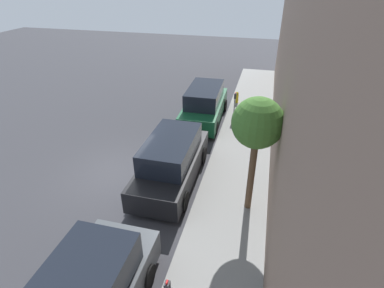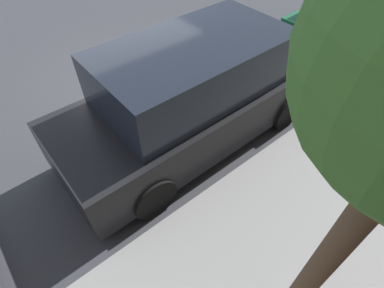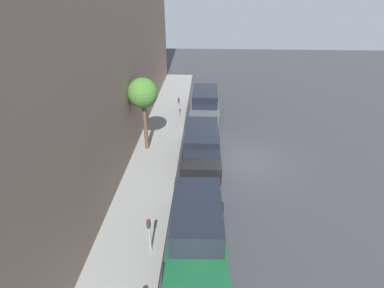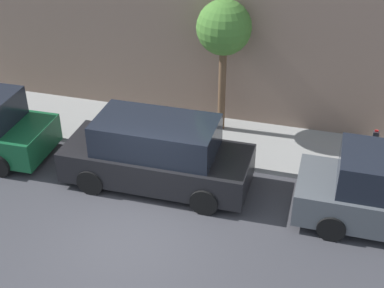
{
  "view_description": "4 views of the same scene",
  "coord_description": "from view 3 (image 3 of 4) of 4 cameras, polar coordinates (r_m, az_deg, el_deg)",
  "views": [
    {
      "loc": [
        5.45,
        -9.04,
        7.28
      ],
      "look_at": [
        2.8,
        1.4,
        1.0
      ],
      "focal_mm": 28.0,
      "sensor_mm": 36.0,
      "label": 1
    },
    {
      "loc": [
        5.45,
        -2.51,
        4.07
      ],
      "look_at": [
        3.22,
        -0.68,
        1.0
      ],
      "focal_mm": 28.0,
      "sensor_mm": 36.0,
      "label": 2
    },
    {
      "loc": [
        2.17,
        13.69,
        8.43
      ],
      "look_at": [
        2.8,
        0.08,
        1.0
      ],
      "focal_mm": 28.0,
      "sensor_mm": 36.0,
      "label": 3
    },
    {
      "loc": [
        -8.69,
        -3.94,
        8.45
      ],
      "look_at": [
        2.9,
        -0.67,
        1.0
      ],
      "focal_mm": 50.0,
      "sensor_mm": 36.0,
      "label": 4
    }
  ],
  "objects": [
    {
      "name": "ground_plane",
      "position": [
        16.22,
        9.96,
        -3.19
      ],
      "size": [
        60.0,
        60.0,
        0.0
      ],
      "primitive_type": "plane",
      "color": "#38383D"
    },
    {
      "name": "parking_meter_far",
      "position": [
        10.58,
        -8.15,
        -16.24
      ],
      "size": [
        0.11,
        0.15,
        1.42
      ],
      "color": "#ADADB2",
      "rests_on": "sidewalk"
    },
    {
      "name": "parking_meter_near",
      "position": [
        20.45,
        -2.54,
        7.35
      ],
      "size": [
        0.11,
        0.15,
        1.42
      ],
      "color": "#ADADB2",
      "rests_on": "sidewalk"
    },
    {
      "name": "parked_minivan_nearest",
      "position": [
        21.06,
        2.46,
        7.69
      ],
      "size": [
        2.02,
        4.91,
        1.9
      ],
      "color": "#4C5156",
      "rests_on": "ground_plane"
    },
    {
      "name": "parked_minivan_third",
      "position": [
        10.83,
        0.95,
        -15.32
      ],
      "size": [
        2.03,
        4.95,
        1.9
      ],
      "color": "#14512D",
      "rests_on": "ground_plane"
    },
    {
      "name": "parked_minivan_second",
      "position": [
        15.51,
        1.81,
        -0.36
      ],
      "size": [
        2.02,
        4.91,
        1.9
      ],
      "color": "black",
      "rests_on": "ground_plane"
    },
    {
      "name": "street_tree",
      "position": [
        15.78,
        -9.35,
        9.36
      ],
      "size": [
        1.57,
        1.57,
        4.02
      ],
      "color": "brown",
      "rests_on": "sidewalk"
    },
    {
      "name": "sidewalk",
      "position": [
        16.25,
        -6.97,
        -2.58
      ],
      "size": [
        2.55,
        32.0,
        0.15
      ],
      "color": "gray",
      "rests_on": "ground_plane"
    },
    {
      "name": "building_facade",
      "position": [
        14.6,
        -18.23,
        21.7
      ],
      "size": [
        2.0,
        32.0,
        14.0
      ],
      "color": "#846B5B",
      "rests_on": "ground_plane"
    }
  ]
}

